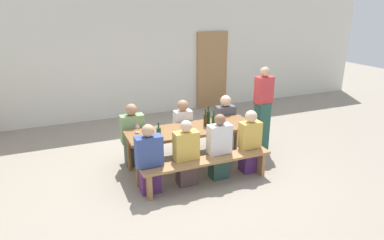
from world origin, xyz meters
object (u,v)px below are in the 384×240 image
at_px(tasting_table, 192,132).
at_px(wine_bottle_1, 214,122).
at_px(seated_guest_near_2, 219,148).
at_px(wine_bottle_2, 159,134).
at_px(seated_guest_near_0, 149,161).
at_px(wooden_door, 212,70).
at_px(wine_bottle_3, 205,120).
at_px(wine_glass_1, 209,117).
at_px(seated_guest_near_3, 250,143).
at_px(seated_guest_near_1, 186,155).
at_px(seated_guest_far_0, 133,137).
at_px(seated_guest_far_2, 225,124).
at_px(seated_guest_far_1, 183,129).
at_px(wine_bottle_0, 208,118).
at_px(standing_host, 262,111).
at_px(bench_far, 179,136).
at_px(wine_glass_0, 137,126).
at_px(bench_near, 208,164).

distance_m(tasting_table, wine_bottle_1, 0.42).
bearing_deg(seated_guest_near_2, wine_bottle_2, 76.96).
xyz_separation_m(wine_bottle_1, seated_guest_near_0, (-1.25, -0.35, -0.35)).
distance_m(wooden_door, wine_bottle_3, 3.76).
bearing_deg(wine_bottle_2, wine_bottle_1, 6.97).
xyz_separation_m(wine_glass_1, seated_guest_near_3, (0.45, -0.69, -0.32)).
bearing_deg(wooden_door, seated_guest_near_0, -127.21).
xyz_separation_m(seated_guest_near_1, seated_guest_far_0, (-0.62, 1.03, 0.03)).
distance_m(seated_guest_near_3, seated_guest_far_0, 2.06).
xyz_separation_m(wine_glass_1, seated_guest_far_2, (0.52, 0.34, -0.31)).
bearing_deg(seated_guest_near_2, seated_guest_far_2, -32.50).
relative_size(wooden_door, wine_glass_1, 13.86).
relative_size(wine_bottle_2, seated_guest_near_3, 0.26).
bearing_deg(seated_guest_far_2, wine_glass_1, -56.75).
bearing_deg(seated_guest_far_2, wine_bottle_3, -52.85).
height_order(seated_guest_far_0, seated_guest_far_1, seated_guest_far_0).
xyz_separation_m(wooden_door, wine_bottle_1, (-1.67, -3.50, -0.18)).
bearing_deg(wine_bottle_0, seated_guest_far_2, 37.16).
distance_m(wine_bottle_3, standing_host, 1.33).
xyz_separation_m(bench_far, wine_bottle_2, (-0.69, -0.96, 0.50)).
xyz_separation_m(tasting_table, seated_guest_near_3, (0.86, -0.51, -0.14)).
xyz_separation_m(bench_far, standing_host, (1.57, -0.47, 0.46)).
height_order(wine_bottle_1, wine_glass_0, wine_bottle_1).
bearing_deg(seated_guest_far_2, bench_far, -99.19).
height_order(wine_bottle_3, seated_guest_near_3, seated_guest_near_3).
relative_size(wine_bottle_3, seated_guest_far_2, 0.28).
distance_m(wine_bottle_3, seated_guest_far_2, 0.91).
distance_m(wine_glass_1, seated_guest_near_3, 0.88).
bearing_deg(tasting_table, seated_guest_far_1, 86.70).
bearing_deg(tasting_table, wine_bottle_3, 0.94).
bearing_deg(seated_guest_near_0, seated_guest_far_2, -60.91).
distance_m(tasting_table, seated_guest_far_2, 1.07).
bearing_deg(wine_bottle_0, bench_far, 119.98).
bearing_deg(seated_guest_near_3, wine_bottle_3, 49.30).
bearing_deg(seated_guest_near_0, wine_glass_1, -62.63).
relative_size(tasting_table, bench_near, 1.05).
height_order(seated_guest_far_1, standing_host, standing_host).
bearing_deg(wine_bottle_0, standing_host, 5.86).
relative_size(wine_bottle_1, seated_guest_near_0, 0.29).
distance_m(wine_bottle_0, wine_bottle_3, 0.11).
height_order(seated_guest_near_2, standing_host, standing_host).
bearing_deg(seated_guest_near_1, wine_bottle_1, -61.73).
height_order(wine_glass_0, seated_guest_near_3, seated_guest_near_3).
bearing_deg(seated_guest_near_2, wine_bottle_0, -6.82).
height_order(wine_bottle_2, wine_glass_1, wine_bottle_2).
bearing_deg(wooden_door, wine_bottle_2, -126.59).
distance_m(wine_bottle_0, seated_guest_near_0, 1.44).
distance_m(wine_bottle_0, seated_guest_near_1, 0.95).
xyz_separation_m(wooden_door, wine_bottle_2, (-2.69, -3.62, -0.19)).
relative_size(wine_glass_0, seated_guest_near_1, 0.15).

